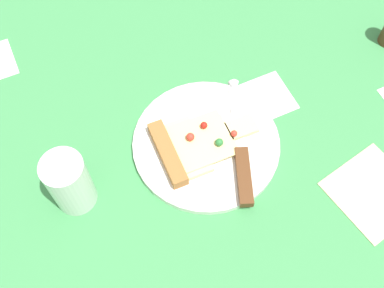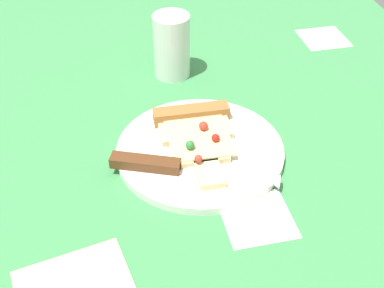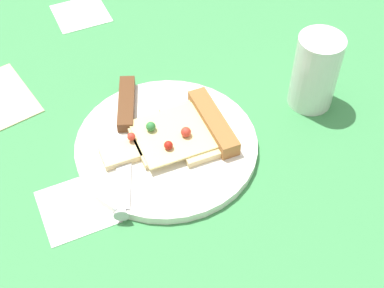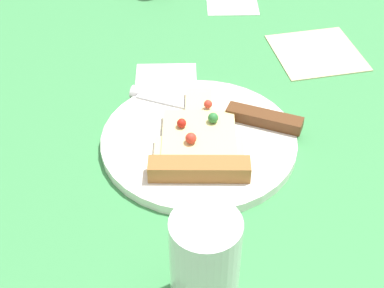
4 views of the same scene
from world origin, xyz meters
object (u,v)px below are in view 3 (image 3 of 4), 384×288
object	(u,v)px
knife	(125,127)
plate	(167,145)
pizza_slice	(184,133)
drinking_glass	(315,72)

from	to	relation	value
knife	plate	bearing A→B (deg)	156.71
plate	knife	bearing A→B (deg)	-45.26
plate	pizza_slice	bearing A→B (deg)	178.37
pizza_slice	knife	size ratio (longest dim) A/B	0.76
drinking_glass	plate	bearing A→B (deg)	-0.49
knife	drinking_glass	bearing A→B (deg)	-167.48
plate	knife	size ratio (longest dim) A/B	1.09
pizza_slice	drinking_glass	world-z (taller)	drinking_glass
knife	drinking_glass	xyz separation A→B (cm)	(-27.41, 4.56, 3.89)
plate	knife	distance (cm)	6.27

